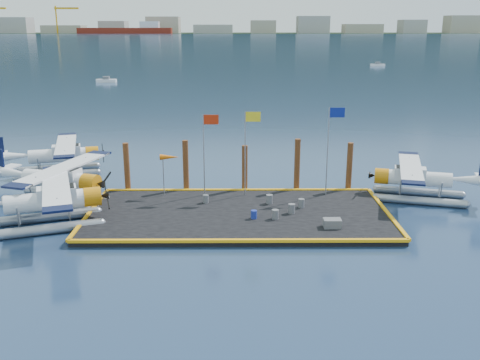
% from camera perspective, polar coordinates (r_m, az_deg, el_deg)
% --- Properties ---
extents(ground, '(4000.00, 4000.00, 0.00)m').
position_cam_1_polar(ground, '(36.24, -0.17, -4.03)').
color(ground, '#1A304E').
rests_on(ground, ground).
extents(dock, '(20.00, 10.00, 0.40)m').
position_cam_1_polar(dock, '(36.17, -0.17, -3.74)').
color(dock, black).
rests_on(dock, ground).
extents(dock_bumpers, '(20.25, 10.25, 0.18)m').
position_cam_1_polar(dock_bumpers, '(36.07, -0.17, -3.30)').
color(dock_bumpers, '#F1A30E').
rests_on(dock_bumpers, dock).
extents(far_backdrop, '(3050.00, 2050.00, 810.00)m').
position_cam_1_polar(far_backdrop, '(1787.72, 7.67, 15.92)').
color(far_backdrop, black).
rests_on(far_backdrop, ground).
extents(seaplane_a, '(9.61, 10.24, 3.68)m').
position_cam_1_polar(seaplane_a, '(36.13, -19.55, -2.38)').
color(seaplane_a, gray).
rests_on(seaplane_a, ground).
extents(seaplane_b, '(9.79, 10.46, 3.75)m').
position_cam_1_polar(seaplane_b, '(40.66, -18.75, -0.24)').
color(seaplane_b, gray).
rests_on(seaplane_b, ground).
extents(seaplane_c, '(9.42, 10.15, 3.61)m').
position_cam_1_polar(seaplane_c, '(48.63, -18.46, 2.32)').
color(seaplane_c, gray).
rests_on(seaplane_c, ground).
extents(seaplane_d, '(8.93, 9.62, 3.42)m').
position_cam_1_polar(seaplane_d, '(41.53, 18.17, -0.06)').
color(seaplane_d, gray).
rests_on(seaplane_d, ground).
extents(drum_0, '(0.41, 0.41, 0.58)m').
position_cam_1_polar(drum_0, '(37.96, -3.67, -2.02)').
color(drum_0, '#58595E').
rests_on(drum_0, dock).
extents(drum_1, '(0.45, 0.45, 0.63)m').
position_cam_1_polar(drum_1, '(34.82, 3.78, -3.67)').
color(drum_1, '#58595E').
rests_on(drum_1, dock).
extents(drum_2, '(0.46, 0.46, 0.65)m').
position_cam_1_polar(drum_2, '(35.93, 5.52, -3.06)').
color(drum_2, '#58595E').
rests_on(drum_2, dock).
extents(drum_3, '(0.39, 0.39, 0.55)m').
position_cam_1_polar(drum_3, '(34.85, 1.49, -3.70)').
color(drum_3, navy).
rests_on(drum_3, dock).
extents(drum_4, '(0.43, 0.43, 0.61)m').
position_cam_1_polar(drum_4, '(37.16, 6.55, -2.47)').
color(drum_4, '#58595E').
rests_on(drum_4, dock).
extents(drum_5, '(0.47, 0.47, 0.66)m').
position_cam_1_polar(drum_5, '(37.74, 3.16, -2.06)').
color(drum_5, '#58595E').
rests_on(drum_5, dock).
extents(crate, '(1.09, 0.73, 0.55)m').
position_cam_1_polar(crate, '(33.84, 9.81, -4.56)').
color(crate, '#58595E').
rests_on(crate, dock).
extents(flagpole_red, '(1.14, 0.08, 6.00)m').
position_cam_1_polar(flagpole_red, '(38.74, -3.59, 4.04)').
color(flagpole_red, gray).
rests_on(flagpole_red, dock).
extents(flagpole_yellow, '(1.14, 0.08, 6.20)m').
position_cam_1_polar(flagpole_yellow, '(38.66, 0.85, 4.22)').
color(flagpole_yellow, gray).
rests_on(flagpole_yellow, dock).
extents(flagpole_blue, '(1.14, 0.08, 6.50)m').
position_cam_1_polar(flagpole_blue, '(39.21, 9.67, 4.42)').
color(flagpole_blue, gray).
rests_on(flagpole_blue, dock).
extents(windsock, '(1.40, 0.44, 3.12)m').
position_cam_1_polar(windsock, '(39.25, -7.55, 2.34)').
color(windsock, gray).
rests_on(windsock, dock).
extents(piling_0, '(0.44, 0.44, 4.00)m').
position_cam_1_polar(piling_0, '(41.65, -11.97, 1.18)').
color(piling_0, '#472614').
rests_on(piling_0, ground).
extents(piling_1, '(0.44, 0.44, 4.20)m').
position_cam_1_polar(piling_1, '(40.95, -5.80, 1.35)').
color(piling_1, '#472614').
rests_on(piling_1, ground).
extents(piling_2, '(0.44, 0.44, 3.80)m').
position_cam_1_polar(piling_2, '(40.82, 0.51, 1.09)').
color(piling_2, '#472614').
rests_on(piling_2, ground).
extents(piling_3, '(0.44, 0.44, 4.30)m').
position_cam_1_polar(piling_3, '(41.01, 6.11, 1.43)').
color(piling_3, '#472614').
rests_on(piling_3, ground).
extents(piling_4, '(0.44, 0.44, 4.00)m').
position_cam_1_polar(piling_4, '(41.69, 11.57, 1.22)').
color(piling_4, '#472614').
rests_on(piling_4, ground).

